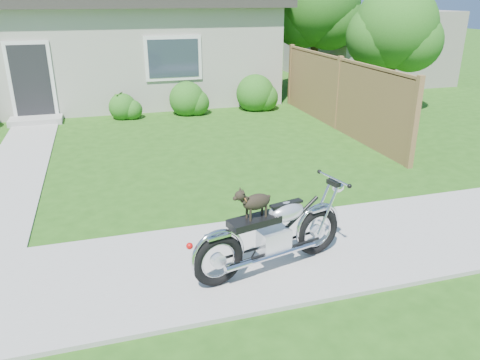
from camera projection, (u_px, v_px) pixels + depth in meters
name	position (u px, v px, depth m)	size (l,w,h in m)	color
ground	(94.00, 283.00, 5.82)	(80.00, 80.00, 0.00)	#235114
sidewalk	(94.00, 281.00, 5.81)	(24.00, 2.20, 0.04)	#9E9B93
walkway	(19.00, 164.00, 9.87)	(1.20, 8.00, 0.03)	#9E9B93
house	(84.00, 33.00, 15.72)	(12.60, 7.03, 4.50)	#AAA699
fence	(338.00, 94.00, 12.27)	(0.12, 6.62, 1.90)	olive
tree_near	(400.00, 31.00, 13.66)	(2.49, 2.42, 3.71)	#3D2B1C
tree_far	(321.00, 7.00, 16.36)	(3.02, 3.02, 4.63)	#3D2B1C
shrub_row	(125.00, 103.00, 13.49)	(11.59, 1.18, 1.18)	#276019
potted_plant_right	(118.00, 105.00, 13.50)	(0.43, 0.43, 0.77)	#2F5C19
motorcycle_with_dog	(274.00, 232.00, 5.89)	(2.19, 0.82, 1.18)	black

